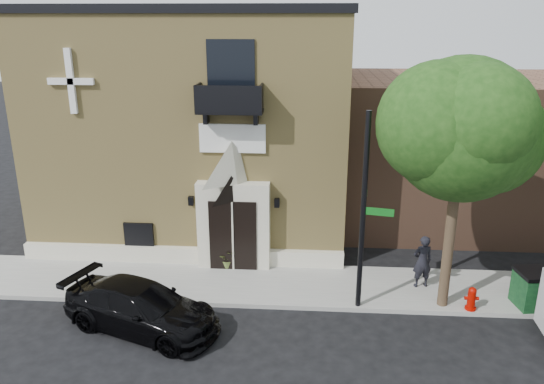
# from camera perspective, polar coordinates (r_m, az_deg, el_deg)

# --- Properties ---
(ground) EXTENTS (120.00, 120.00, 0.00)m
(ground) POSITION_cam_1_polar(r_m,az_deg,el_deg) (17.38, -1.94, -12.43)
(ground) COLOR black
(ground) RESTS_ON ground
(sidewalk) EXTENTS (42.00, 3.00, 0.15)m
(sidewalk) POSITION_cam_1_polar(r_m,az_deg,el_deg) (18.58, 1.65, -9.99)
(sidewalk) COLOR gray
(sidewalk) RESTS_ON ground
(church) EXTENTS (12.20, 11.01, 9.30)m
(church) POSITION_cam_1_polar(r_m,az_deg,el_deg) (23.65, -7.35, 7.82)
(church) COLOR tan
(church) RESTS_ON ground
(neighbour_building) EXTENTS (18.00, 8.00, 6.40)m
(neighbour_building) POSITION_cam_1_polar(r_m,az_deg,el_deg) (26.62, 26.92, 3.99)
(neighbour_building) COLOR brown
(neighbour_building) RESTS_ON ground
(street_tree_left) EXTENTS (4.97, 4.38, 7.77)m
(street_tree_left) POSITION_cam_1_polar(r_m,az_deg,el_deg) (16.11, 19.94, 6.43)
(street_tree_left) COLOR #38281C
(street_tree_left) RESTS_ON sidewalk
(black_sedan) EXTENTS (5.27, 3.56, 1.42)m
(black_sedan) POSITION_cam_1_polar(r_m,az_deg,el_deg) (16.51, -13.87, -11.96)
(black_sedan) COLOR black
(black_sedan) RESTS_ON ground
(street_sign) EXTENTS (0.98, 1.09, 6.23)m
(street_sign) POSITION_cam_1_polar(r_m,az_deg,el_deg) (16.16, 9.85, -2.23)
(street_sign) COLOR black
(street_sign) RESTS_ON sidewalk
(fire_hydrant) EXTENTS (0.43, 0.35, 0.76)m
(fire_hydrant) POSITION_cam_1_polar(r_m,az_deg,el_deg) (17.98, 20.67, -10.68)
(fire_hydrant) COLOR #9C0800
(fire_hydrant) RESTS_ON sidewalk
(planter) EXTENTS (0.71, 0.65, 0.68)m
(planter) POSITION_cam_1_polar(r_m,az_deg,el_deg) (19.56, -4.77, -7.17)
(planter) COLOR olive
(planter) RESTS_ON sidewalk
(pedestrian_near) EXTENTS (0.76, 0.58, 1.84)m
(pedestrian_near) POSITION_cam_1_polar(r_m,az_deg,el_deg) (18.65, 15.86, -7.20)
(pedestrian_near) COLOR black
(pedestrian_near) RESTS_ON sidewalk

